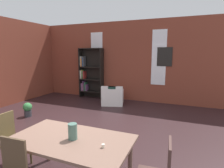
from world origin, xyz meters
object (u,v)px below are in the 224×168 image
at_px(bookshelf_tall, 89,73).
at_px(armchair_white, 113,97).
at_px(potted_plant_by_shelf, 28,109).
at_px(vase_on_table, 73,131).
at_px(dining_chair_head_left, 10,139).
at_px(dining_table, 71,144).

xyz_separation_m(bookshelf_tall, armchair_white, (1.41, -0.70, -0.81)).
bearing_deg(potted_plant_by_shelf, bookshelf_tall, 80.03).
xyz_separation_m(vase_on_table, potted_plant_by_shelf, (-3.09, 2.04, -0.62)).
distance_m(vase_on_table, dining_chair_head_left, 1.34).
distance_m(dining_chair_head_left, bookshelf_tall, 5.24).
bearing_deg(dining_table, potted_plant_by_shelf, 146.27).
height_order(dining_table, potted_plant_by_shelf, dining_table).
bearing_deg(bookshelf_tall, vase_on_table, -63.14).
bearing_deg(dining_chair_head_left, potted_plant_by_shelf, 131.38).
xyz_separation_m(bookshelf_tall, potted_plant_by_shelf, (-0.53, -3.01, -0.84)).
relative_size(dining_table, dining_chair_head_left, 1.86).
relative_size(bookshelf_tall, potted_plant_by_shelf, 4.94).
bearing_deg(bookshelf_tall, armchair_white, -26.49).
bearing_deg(armchair_white, bookshelf_tall, 153.51).
bearing_deg(bookshelf_tall, potted_plant_by_shelf, -99.97).
bearing_deg(dining_table, bookshelf_tall, 116.51).
bearing_deg(dining_table, vase_on_table, 0.00).
distance_m(dining_chair_head_left, potted_plant_by_shelf, 2.73).
bearing_deg(dining_chair_head_left, dining_table, -0.01).
distance_m(vase_on_table, armchair_white, 4.53).
xyz_separation_m(vase_on_table, bookshelf_tall, (-2.56, 5.05, 0.22)).
distance_m(bookshelf_tall, potted_plant_by_shelf, 3.17).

